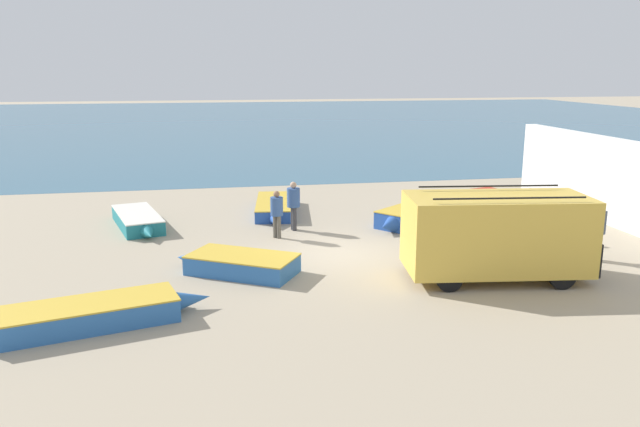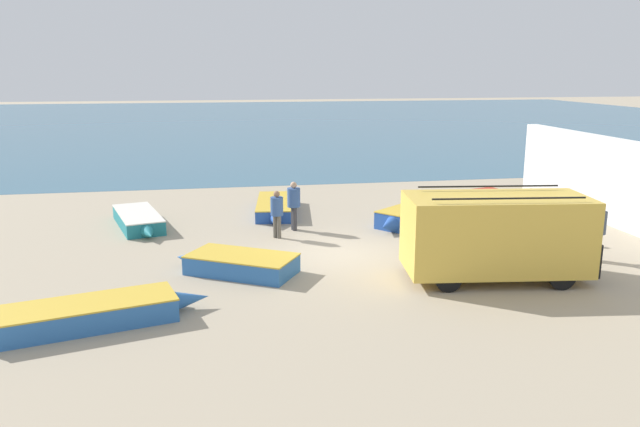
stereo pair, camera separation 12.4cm
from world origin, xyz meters
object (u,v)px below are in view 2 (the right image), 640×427
object	(u,v)px
fishing_rowboat_1	(414,217)
fisherman_0	(277,210)
fishing_rowboat_5	(92,313)
parked_van	(497,234)
fisherman_2	(598,227)
fisherman_3	(294,201)
fisherman_1	(530,209)
fishing_rowboat_4	(276,207)
fishing_rowboat_3	(507,202)
fishing_rowboat_0	(238,264)
fishing_rowboat_2	(139,220)

from	to	relation	value
fishing_rowboat_1	fisherman_0	world-z (taller)	fisherman_0
fishing_rowboat_1	fishing_rowboat_5	world-z (taller)	fishing_rowboat_1
parked_van	fishing_rowboat_5	size ratio (longest dim) A/B	1.05
fisherman_2	fisherman_3	size ratio (longest dim) A/B	1.00
fishing_rowboat_5	fisherman_1	xyz separation A→B (m)	(13.59, 5.17, 0.79)
fishing_rowboat_4	fisherman_0	bearing A→B (deg)	1.66
fishing_rowboat_3	fishing_rowboat_4	world-z (taller)	fishing_rowboat_3
parked_van	fishing_rowboat_0	bearing A→B (deg)	172.89
fishing_rowboat_1	fisherman_2	xyz separation A→B (m)	(4.08, -5.24, 0.75)
fishing_rowboat_2	fishing_rowboat_4	world-z (taller)	fishing_rowboat_2
fishing_rowboat_4	fisherman_2	bearing A→B (deg)	54.95
parked_van	fisherman_2	world-z (taller)	parked_van
parked_van	fisherman_1	bearing A→B (deg)	57.95
fishing_rowboat_3	fisherman_3	bearing A→B (deg)	-95.57
parked_van	fisherman_2	bearing A→B (deg)	21.58
fishing_rowboat_5	fisherman_2	size ratio (longest dim) A/B	2.78
fishing_rowboat_4	fisherman_2	size ratio (longest dim) A/B	2.72
fishing_rowboat_2	fisherman_3	bearing A→B (deg)	60.87
fishing_rowboat_0	fishing_rowboat_5	distance (m)	4.74
fishing_rowboat_0	fisherman_3	world-z (taller)	fisherman_3
fisherman_1	fishing_rowboat_2	bearing A→B (deg)	-164.22
fishing_rowboat_1	fishing_rowboat_4	xyz separation A→B (m)	(-4.88, 2.94, -0.08)
fishing_rowboat_2	fisherman_1	distance (m)	14.09
parked_van	fisherman_1	distance (m)	4.81
fishing_rowboat_3	fishing_rowboat_2	bearing A→B (deg)	-105.15
fishing_rowboat_5	fisherman_1	distance (m)	14.56
fishing_rowboat_1	fishing_rowboat_2	size ratio (longest dim) A/B	0.79
fishing_rowboat_4	fisherman_1	distance (m)	9.86
fishing_rowboat_1	fishing_rowboat_2	xyz separation A→B (m)	(-10.17, 1.54, -0.06)
fishing_rowboat_1	fisherman_2	bearing A→B (deg)	88.46
fishing_rowboat_0	fisherman_0	bearing A→B (deg)	-82.12
fishing_rowboat_0	fishing_rowboat_1	distance (m)	8.12
parked_van	fishing_rowboat_0	distance (m)	7.35
fishing_rowboat_2	fishing_rowboat_5	bearing A→B (deg)	-15.81
fisherman_3	fishing_rowboat_0	bearing A→B (deg)	-125.09
fishing_rowboat_4	fishing_rowboat_5	size ratio (longest dim) A/B	0.98
fishing_rowboat_0	fishing_rowboat_4	world-z (taller)	fishing_rowboat_0
fishing_rowboat_0	fishing_rowboat_5	size ratio (longest dim) A/B	0.74
fishing_rowboat_5	fisherman_2	xyz separation A→B (m)	(14.36, 2.42, 0.79)
fisherman_0	fisherman_3	size ratio (longest dim) A/B	0.93
fishing_rowboat_4	fishing_rowboat_3	bearing A→B (deg)	91.60
fishing_rowboat_4	fisherman_2	world-z (taller)	fisherman_2
fishing_rowboat_4	fisherman_2	xyz separation A→B (m)	(8.95, -8.17, 0.83)
fishing_rowboat_4	fishing_rowboat_5	world-z (taller)	fishing_rowboat_5
parked_van	fisherman_0	distance (m)	7.73
fishing_rowboat_3	fisherman_1	xyz separation A→B (m)	(-1.43, -4.46, 0.78)
fishing_rowboat_3	fisherman_1	world-z (taller)	fisherman_1
fishing_rowboat_2	fishing_rowboat_3	distance (m)	14.91
fishing_rowboat_4	fisherman_0	xyz separation A→B (m)	(-0.38, -3.79, 0.75)
parked_van	fishing_rowboat_1	xyz separation A→B (m)	(-0.29, 6.23, -0.97)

